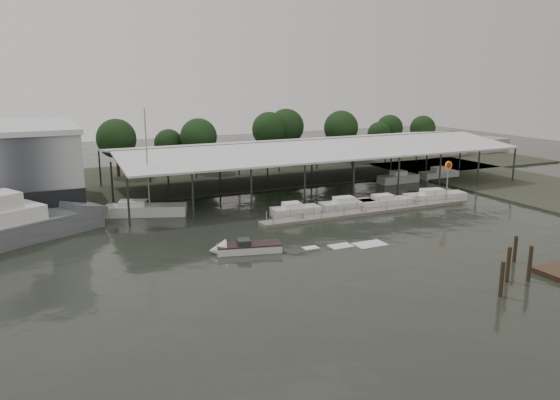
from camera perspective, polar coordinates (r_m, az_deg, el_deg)
name	(u,v)px	position (r m, az deg, el deg)	size (l,w,h in m)	color
ground	(294,255)	(50.79, 1.51, -5.73)	(200.00, 200.00, 0.00)	black
land_strip_far	(177,178)	(89.14, -10.73, 2.29)	(140.00, 30.00, 0.30)	#33382A
land_strip_east	(544,190)	(86.68, 25.83, 0.91)	(20.00, 60.00, 0.30)	#33382A
covered_boat_shed	(312,145)	(81.44, 3.37, 5.80)	(58.24, 24.00, 6.96)	white
floating_dock	(368,212)	(66.39, 9.21, -1.21)	(28.00, 2.00, 1.40)	slate
shell_fuel_sign	(448,174)	(72.98, 17.14, 2.65)	(1.10, 0.18, 5.55)	gray
distant_commercial_buildings	(450,145)	(120.02, 17.37, 5.48)	(22.00, 8.00, 4.00)	gray
grey_trawler	(8,227)	(60.11, -26.59, -2.59)	(19.69, 13.62, 8.84)	slate
white_sailboat	(144,210)	(66.55, -13.99, -1.00)	(9.76, 5.70, 12.74)	silver
speedboat_underway	(243,248)	(51.44, -3.89, -5.05)	(17.47, 6.02, 2.00)	silver
moored_cruiser_0	(295,211)	(64.38, 1.57, -1.11)	(5.94, 2.65, 1.70)	silver
moored_cruiser_1	(347,205)	(67.69, 7.00, -0.50)	(7.17, 2.77, 1.70)	silver
moored_cruiser_2	(385,202)	(69.77, 10.93, -0.24)	(7.18, 2.63, 1.70)	silver
moored_cruiser_3	(434,196)	(74.70, 15.84, 0.37)	(8.63, 3.45, 1.70)	silver
mooring_pilings	(536,274)	(47.55, 25.22, -6.99)	(7.51, 10.51, 3.57)	#382B1C
horizon_tree_line	(284,131)	(101.19, 0.39, 7.17)	(68.38, 11.07, 10.08)	black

